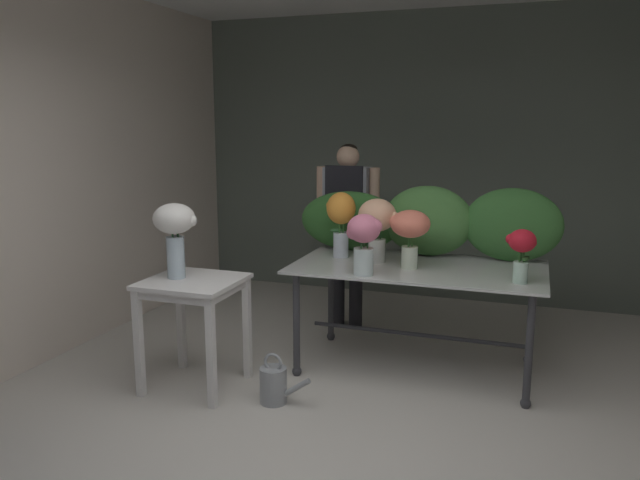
{
  "coord_description": "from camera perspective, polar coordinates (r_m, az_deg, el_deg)",
  "views": [
    {
      "loc": [
        1.06,
        -2.55,
        1.83
      ],
      "look_at": [
        -0.35,
        1.49,
        1.01
      ],
      "focal_mm": 34.78,
      "sensor_mm": 36.0,
      "label": 1
    }
  ],
  "objects": [
    {
      "name": "florist",
      "position": [
        5.47,
        2.53,
        2.24
      ],
      "size": [
        0.57,
        0.24,
        1.64
      ],
      "color": "#232328",
      "rests_on": "ground"
    },
    {
      "name": "wall_left",
      "position": [
        5.75,
        -19.23,
        6.57
      ],
      "size": [
        0.12,
        4.01,
        2.92
      ],
      "primitive_type": "cube",
      "color": "beige",
      "rests_on": "ground"
    },
    {
      "name": "foliage_backdrop",
      "position": [
        4.88,
        10.13,
        1.63
      ],
      "size": [
        2.04,
        0.31,
        0.55
      ],
      "color": "#2D6028",
      "rests_on": "display_table_glass"
    },
    {
      "name": "wall_back",
      "position": [
        6.54,
        9.95,
        7.46
      ],
      "size": [
        5.0,
        0.12,
        2.92
      ],
      "primitive_type": "cube",
      "color": "slate",
      "rests_on": "ground"
    },
    {
      "name": "vase_sunset_lilies",
      "position": [
        4.75,
        1.93,
        2.11
      ],
      "size": [
        0.22,
        0.22,
        0.5
      ],
      "color": "silver",
      "rests_on": "display_table_glass"
    },
    {
      "name": "side_table_white",
      "position": [
        4.34,
        -11.58,
        -5.02
      ],
      "size": [
        0.63,
        0.61,
        0.77
      ],
      "color": "white",
      "rests_on": "ground"
    },
    {
      "name": "ground_plane",
      "position": [
        4.97,
        5.63,
        -10.81
      ],
      "size": [
        8.57,
        8.57,
        0.0
      ],
      "primitive_type": "plane",
      "color": "beige"
    },
    {
      "name": "vase_white_roses_tall",
      "position": [
        4.31,
        -13.23,
        0.97
      ],
      "size": [
        0.31,
        0.28,
        0.52
      ],
      "color": "silver",
      "rests_on": "side_table_white"
    },
    {
      "name": "vase_peach_snapdragons",
      "position": [
        4.59,
        5.28,
        1.71
      ],
      "size": [
        0.31,
        0.28,
        0.48
      ],
      "color": "silver",
      "rests_on": "display_table_glass"
    },
    {
      "name": "watering_can",
      "position": [
        4.2,
        -4.25,
        -13.11
      ],
      "size": [
        0.35,
        0.18,
        0.34
      ],
      "color": "#999EA3",
      "rests_on": "ground"
    },
    {
      "name": "display_table_glass",
      "position": [
        4.6,
        8.97,
        -3.75
      ],
      "size": [
        1.8,
        1.0,
        0.8
      ],
      "color": "beige",
      "rests_on": "ground"
    },
    {
      "name": "vase_rosy_anemones",
      "position": [
        4.21,
        4.07,
        0.16
      ],
      "size": [
        0.26,
        0.23,
        0.42
      ],
      "color": "silver",
      "rests_on": "display_table_glass"
    },
    {
      "name": "vase_coral_tulips",
      "position": [
        4.42,
        8.25,
        0.98
      ],
      "size": [
        0.29,
        0.28,
        0.42
      ],
      "color": "silver",
      "rests_on": "display_table_glass"
    },
    {
      "name": "vase_crimson_freesia",
      "position": [
        4.2,
        18.05,
        -0.84
      ],
      "size": [
        0.19,
        0.18,
        0.35
      ],
      "color": "silver",
      "rests_on": "display_table_glass"
    }
  ]
}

